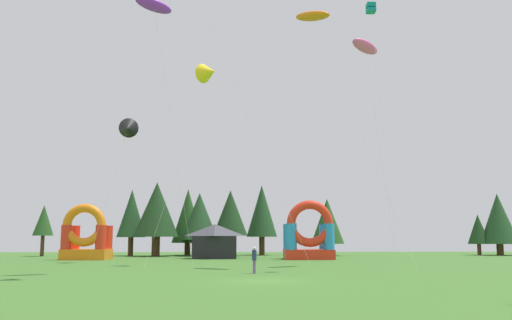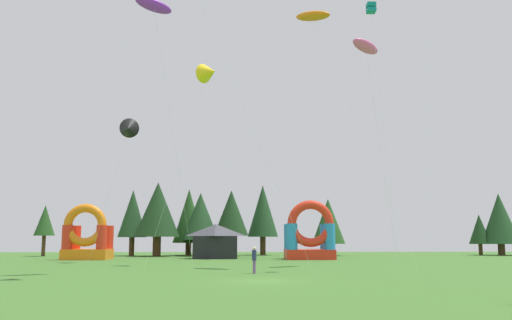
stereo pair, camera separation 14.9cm
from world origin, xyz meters
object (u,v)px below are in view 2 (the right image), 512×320
kite_pink_parafoil (365,47)px  inflatable_red_slide (87,240)px  kite_yellow_delta (209,72)px  festival_tent (216,241)px  kite_orange_parafoil (313,16)px  inflatable_blue_arch (310,238)px  kite_teal_box (371,9)px  person_left_edge (254,258)px  kite_black_delta (129,128)px  kite_purple_parafoil (154,6)px

kite_pink_parafoil → inflatable_red_slide: size_ratio=3.39×
kite_yellow_delta → kite_pink_parafoil: size_ratio=0.91×
kite_yellow_delta → festival_tent: 21.98m
kite_orange_parafoil → inflatable_blue_arch: bearing=84.4°
kite_teal_box → festival_tent: bearing=120.0°
kite_yellow_delta → person_left_edge: bearing=-70.8°
kite_black_delta → festival_tent: kite_black_delta is taller
kite_yellow_delta → inflatable_red_slide: kite_yellow_delta is taller
kite_yellow_delta → kite_orange_parafoil: 11.06m
person_left_edge → inflatable_blue_arch: 24.62m
kite_black_delta → person_left_edge: size_ratio=7.95×
kite_purple_parafoil → kite_black_delta: size_ratio=1.39×
kite_purple_parafoil → festival_tent: bearing=81.4°
kite_purple_parafoil → inflatable_blue_arch: size_ratio=3.10×
kite_black_delta → inflatable_red_slide: 14.69m
inflatable_red_slide → kite_yellow_delta: bearing=-41.3°
kite_teal_box → kite_orange_parafoil: 6.15m
kite_purple_parafoil → person_left_edge: size_ratio=11.04×
person_left_edge → kite_purple_parafoil: bearing=109.4°
person_left_edge → inflatable_red_slide: bearing=61.3°
kite_black_delta → kite_teal_box: (22.20, -13.67, 7.40)m
inflatable_blue_arch → festival_tent: (-10.85, 2.82, -0.35)m
person_left_edge → festival_tent: bearing=32.1°
person_left_edge → kite_teal_box: bearing=-48.4°
kite_yellow_delta → kite_pink_parafoil: (14.74, -1.60, 2.18)m
person_left_edge → festival_tent: 26.66m
inflatable_blue_arch → festival_tent: size_ratio=1.30×
inflatable_red_slide → festival_tent: (14.48, 2.46, -0.18)m
kite_yellow_delta → kite_purple_parafoil: (-3.67, -10.78, 1.88)m
kite_black_delta → kite_orange_parafoil: 22.00m
kite_teal_box → kite_orange_parafoil: size_ratio=0.94×
kite_purple_parafoil → kite_black_delta: bearing=106.8°
festival_tent → kite_teal_box: bearing=-60.0°
inflatable_red_slide → inflatable_blue_arch: inflatable_blue_arch is taller
kite_black_delta → person_left_edge: 24.40m
kite_black_delta → kite_pink_parafoil: size_ratio=0.71×
kite_pink_parafoil → festival_tent: bearing=131.2°
kite_purple_parafoil → person_left_edge: (7.64, -0.61, -18.87)m
person_left_edge → kite_pink_parafoil: bearing=-23.8°
kite_purple_parafoil → inflatable_red_slide: 31.17m
kite_purple_parafoil → kite_teal_box: bearing=8.1°
kite_purple_parafoil → kite_teal_box: size_ratio=0.96×
kite_black_delta → festival_tent: 17.46m
kite_pink_parafoil → festival_tent: size_ratio=4.11×
kite_purple_parafoil → kite_orange_parafoil: size_ratio=0.90×
person_left_edge → festival_tent: festival_tent is taller
kite_yellow_delta → kite_teal_box: kite_teal_box is taller
kite_yellow_delta → inflatable_blue_arch: kite_yellow_delta is taller
kite_teal_box → inflatable_blue_arch: (-2.61, 20.46, -18.71)m
kite_black_delta → festival_tent: size_ratio=2.90×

